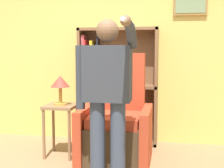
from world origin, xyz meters
TOP-DOWN VIEW (x-y plane):
  - wall_back at (0.01, 2.03)m, footprint 8.00×0.11m
  - bookcase at (0.09, 1.87)m, footprint 1.13×0.28m
  - armchair at (0.34, 1.11)m, footprint 0.83×0.81m
  - person_standing at (0.37, 0.40)m, footprint 0.61×0.78m
  - side_table at (-0.39, 1.16)m, footprint 0.39×0.39m
  - table_lamp at (-0.39, 1.16)m, footprint 0.24×0.24m

SIDE VIEW (x-z plane):
  - armchair at x=0.34m, z-range -0.25..1.07m
  - side_table at x=-0.39m, z-range 0.19..0.85m
  - bookcase at x=0.09m, z-range -0.06..1.61m
  - table_lamp at x=-0.39m, z-range 0.75..1.12m
  - person_standing at x=0.37m, z-range 0.13..1.77m
  - wall_back at x=0.01m, z-range 0.01..2.81m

